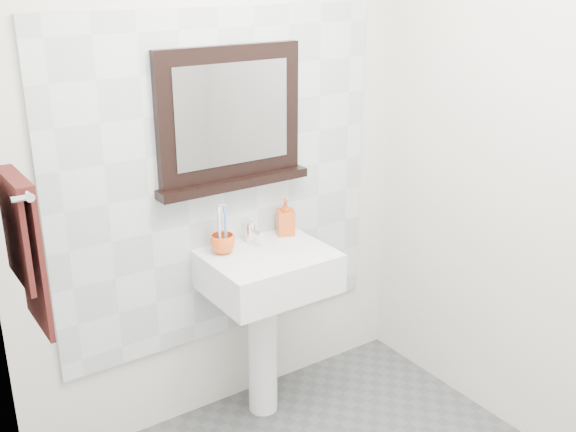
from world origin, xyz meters
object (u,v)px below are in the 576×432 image
at_px(toothbrush_cup, 223,244).
at_px(soap_dispenser, 286,217).
at_px(pedestal_sink, 267,289).
at_px(framed_mirror, 230,121).
at_px(hand_towel, 24,242).

xyz_separation_m(toothbrush_cup, soap_dispenser, (0.36, 0.03, 0.05)).
bearing_deg(pedestal_sink, framed_mirror, 108.28).
bearing_deg(hand_towel, soap_dispenser, 11.94).
height_order(toothbrush_cup, framed_mirror, framed_mirror).
bearing_deg(pedestal_sink, toothbrush_cup, 149.59).
distance_m(pedestal_sink, toothbrush_cup, 0.30).
relative_size(toothbrush_cup, framed_mirror, 0.15).
height_order(pedestal_sink, hand_towel, hand_towel).
relative_size(pedestal_sink, framed_mirror, 1.32).
bearing_deg(framed_mirror, hand_towel, -161.97).
bearing_deg(hand_towel, pedestal_sink, 7.18).
relative_size(pedestal_sink, soap_dispenser, 5.45).
bearing_deg(toothbrush_cup, framed_mirror, 40.06).
distance_m(framed_mirror, hand_towel, 1.05).
height_order(pedestal_sink, soap_dispenser, soap_dispenser).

